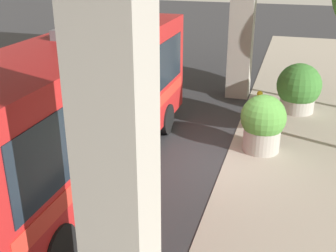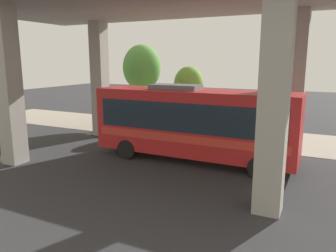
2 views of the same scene
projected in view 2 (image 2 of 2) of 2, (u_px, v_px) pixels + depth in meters
name	position (u px, v px, depth m)	size (l,w,h in m)	color
ground_plane	(187.00, 143.00, 20.36)	(80.00, 80.00, 0.00)	#2D2D30
sidewalk_strip	(203.00, 133.00, 23.00)	(6.00, 40.00, 0.02)	gray
overpass	(156.00, 16.00, 15.44)	(9.40, 20.24, 8.09)	#9E998E
bus	(194.00, 121.00, 16.27)	(2.56, 10.01, 3.84)	#B21E1E
fire_hydrant	(140.00, 127.00, 22.37)	(0.45, 0.22, 1.04)	gold
planter_front	(177.00, 125.00, 21.46)	(1.33, 1.33, 1.74)	#9E998E
planter_middle	(136.00, 118.00, 23.93)	(1.61, 1.61, 1.82)	#9E998E
street_tree_near	(189.00, 84.00, 23.99)	(2.17, 2.17, 4.60)	brown
street_tree_far	(142.00, 68.00, 25.41)	(2.95, 2.95, 6.23)	brown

